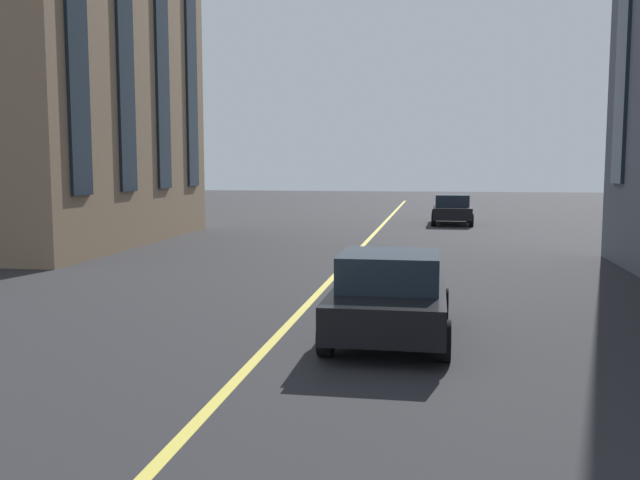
# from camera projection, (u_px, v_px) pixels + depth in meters

# --- Properties ---
(lane_centre_line) EXTENTS (80.00, 0.16, 0.01)m
(lane_centre_line) POSITION_uv_depth(u_px,v_px,m) (321.00, 290.00, 15.42)
(lane_centre_line) COLOR #D8C64C
(lane_centre_line) RESTS_ON ground_plane
(car_black_parked_a) EXTENTS (3.90, 1.89, 1.40)m
(car_black_parked_a) POSITION_uv_depth(u_px,v_px,m) (390.00, 295.00, 11.09)
(car_black_parked_a) COLOR black
(car_black_parked_a) RESTS_ON ground_plane
(car_black_near) EXTENTS (3.90, 1.89, 1.40)m
(car_black_near) POSITION_uv_depth(u_px,v_px,m) (452.00, 209.00, 32.77)
(car_black_near) COLOR black
(car_black_near) RESTS_ON ground_plane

